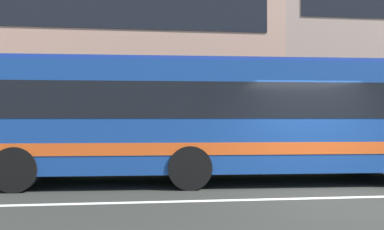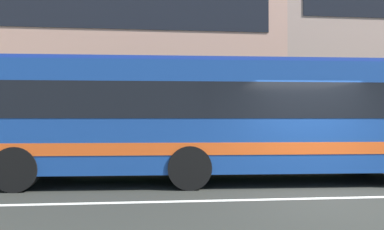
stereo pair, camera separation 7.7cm
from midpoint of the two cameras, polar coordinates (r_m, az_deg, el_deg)
name	(u,v)px [view 2 (the right image)]	position (r m, az deg, el deg)	size (l,w,h in m)	color
ground_plane	(330,198)	(8.15, 20.83, -11.97)	(160.00, 160.00, 0.00)	#2A2C27
lane_centre_line	(330,198)	(8.15, 20.83, -11.94)	(60.00, 0.16, 0.01)	silver
hedge_row_far	(249,150)	(13.65, 8.96, -5.45)	(20.63, 1.10, 0.93)	#214A1D
apartment_block_left	(66,48)	(22.75, -18.84, 9.86)	(22.21, 11.39, 11.50)	tan
transit_bus	(213,116)	(9.62, 3.47, -0.10)	(11.14, 3.00, 3.08)	navy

